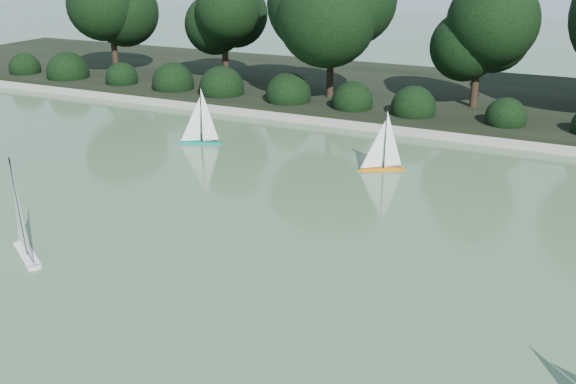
# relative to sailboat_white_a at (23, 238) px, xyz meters

# --- Properties ---
(ground) EXTENTS (80.00, 80.00, 0.00)m
(ground) POSITION_rel_sailboat_white_a_xyz_m (3.70, -0.02, -0.27)
(ground) COLOR #3D5734
(ground) RESTS_ON ground
(pond_coping) EXTENTS (40.00, 0.35, 0.18)m
(pond_coping) POSITION_rel_sailboat_white_a_xyz_m (3.70, 8.98, -0.18)
(pond_coping) COLOR gray
(pond_coping) RESTS_ON ground
(far_bank) EXTENTS (40.00, 8.00, 0.30)m
(far_bank) POSITION_rel_sailboat_white_a_xyz_m (3.70, 12.98, -0.12)
(far_bank) COLOR black
(far_bank) RESTS_ON ground
(tree_line) EXTENTS (26.31, 3.93, 4.39)m
(tree_line) POSITION_rel_sailboat_white_a_xyz_m (4.93, 11.42, 2.37)
(tree_line) COLOR black
(tree_line) RESTS_ON ground
(shrub_hedge) EXTENTS (29.10, 1.10, 1.10)m
(shrub_hedge) POSITION_rel_sailboat_white_a_xyz_m (3.70, 9.88, 0.18)
(shrub_hedge) COLOR black
(shrub_hedge) RESTS_ON ground
(sailboat_white_a) EXTENTS (1.14, 0.79, 1.70)m
(sailboat_white_a) POSITION_rel_sailboat_white_a_xyz_m (0.00, 0.00, 0.00)
(sailboat_white_a) COLOR silver
(sailboat_white_a) RESTS_ON ground
(sailboat_orange) EXTENTS (0.96, 0.65, 1.42)m
(sailboat_orange) POSITION_rel_sailboat_white_a_xyz_m (3.72, 6.03, -0.04)
(sailboat_orange) COLOR orange
(sailboat_orange) RESTS_ON ground
(sailboat_teal) EXTENTS (1.05, 0.56, 1.48)m
(sailboat_teal) POSITION_rel_sailboat_white_a_xyz_m (-0.77, 6.06, -0.03)
(sailboat_teal) COLOR #02806C
(sailboat_teal) RESTS_ON ground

